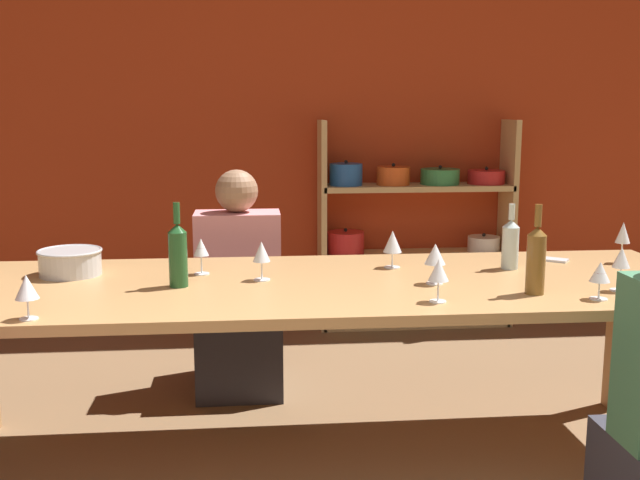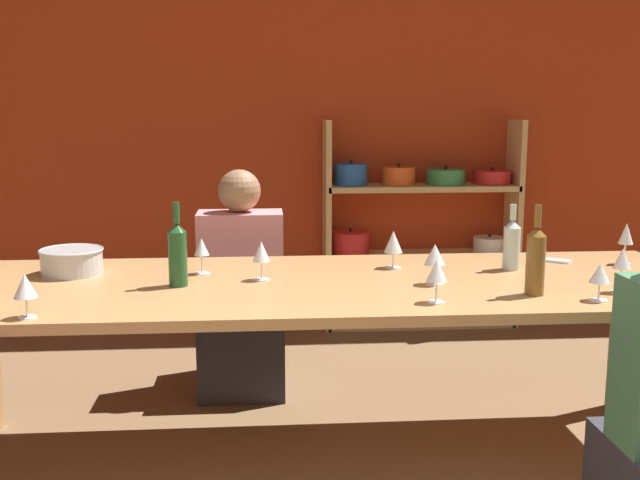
{
  "view_description": "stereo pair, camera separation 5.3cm",
  "coord_description": "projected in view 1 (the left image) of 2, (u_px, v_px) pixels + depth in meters",
  "views": [
    {
      "loc": [
        -0.27,
        -1.2,
        1.46
      ],
      "look_at": [
        0.01,
        1.8,
        0.92
      ],
      "focal_mm": 42.0,
      "sensor_mm": 36.0,
      "label": 1
    },
    {
      "loc": [
        -0.22,
        -1.2,
        1.46
      ],
      "look_at": [
        0.01,
        1.8,
        0.92
      ],
      "focal_mm": 42.0,
      "sensor_mm": 36.0,
      "label": 2
    }
  ],
  "objects": [
    {
      "name": "wine_bottle_amber",
      "position": [
        510.0,
        243.0,
        3.2
      ],
      "size": [
        0.07,
        0.07,
        0.28
      ],
      "color": "#B2C6C1",
      "rests_on": "dining_table"
    },
    {
      "name": "wine_glass_white_b",
      "position": [
        439.0,
        272.0,
        2.65
      ],
      "size": [
        0.07,
        0.07,
        0.16
      ],
      "color": "white",
      "rests_on": "dining_table"
    },
    {
      "name": "cell_phone",
      "position": [
        551.0,
        259.0,
        3.39
      ],
      "size": [
        0.16,
        0.15,
        0.01
      ],
      "color": "silver",
      "rests_on": "dining_table"
    },
    {
      "name": "wine_glass_red_f",
      "position": [
        392.0,
        243.0,
        3.22
      ],
      "size": [
        0.08,
        0.08,
        0.16
      ],
      "color": "white",
      "rests_on": "dining_table"
    },
    {
      "name": "wine_glass_white_a",
      "position": [
        435.0,
        255.0,
        2.92
      ],
      "size": [
        0.08,
        0.08,
        0.16
      ],
      "color": "white",
      "rests_on": "dining_table"
    },
    {
      "name": "wine_bottle_dark",
      "position": [
        536.0,
        259.0,
        2.76
      ],
      "size": [
        0.07,
        0.07,
        0.34
      ],
      "color": "brown",
      "rests_on": "dining_table"
    },
    {
      "name": "wine_glass_red_e",
      "position": [
        27.0,
        288.0,
        2.44
      ],
      "size": [
        0.08,
        0.08,
        0.15
      ],
      "color": "white",
      "rests_on": "dining_table"
    },
    {
      "name": "person_far_a",
      "position": [
        239.0,
        310.0,
        3.89
      ],
      "size": [
        0.43,
        0.54,
        1.15
      ],
      "rotation": [
        0.0,
        0.0,
        3.14
      ],
      "color": "#2D2D38",
      "rests_on": "ground_plane"
    },
    {
      "name": "wine_glass_red_c",
      "position": [
        623.0,
        234.0,
        3.32
      ],
      "size": [
        0.06,
        0.06,
        0.18
      ],
      "color": "white",
      "rests_on": "dining_table"
    },
    {
      "name": "wine_glass_empty_b",
      "position": [
        621.0,
        259.0,
        2.81
      ],
      "size": [
        0.07,
        0.07,
        0.17
      ],
      "color": "white",
      "rests_on": "dining_table"
    },
    {
      "name": "dining_table",
      "position": [
        322.0,
        298.0,
        3.0
      ],
      "size": [
        3.13,
        1.04,
        0.77
      ],
      "color": "#AD7F4C",
      "rests_on": "ground_plane"
    },
    {
      "name": "wine_glass_red_b",
      "position": [
        201.0,
        249.0,
        3.09
      ],
      "size": [
        0.06,
        0.06,
        0.15
      ],
      "color": "white",
      "rests_on": "dining_table"
    },
    {
      "name": "shelf_unit",
      "position": [
        407.0,
        237.0,
        4.98
      ],
      "size": [
        1.29,
        0.3,
        1.37
      ],
      "color": "tan",
      "rests_on": "ground_plane"
    },
    {
      "name": "wall_back_red",
      "position": [
        290.0,
        123.0,
        4.97
      ],
      "size": [
        8.8,
        0.06,
        2.7
      ],
      "color": "#B23819",
      "rests_on": "ground_plane"
    },
    {
      "name": "mixing_bowl",
      "position": [
        70.0,
        261.0,
        3.09
      ],
      "size": [
        0.26,
        0.26,
        0.11
      ],
      "color": "#B7BABC",
      "rests_on": "dining_table"
    },
    {
      "name": "wine_bottle_green",
      "position": [
        178.0,
        254.0,
        2.88
      ],
      "size": [
        0.07,
        0.07,
        0.33
      ],
      "color": "#1E4C23",
      "rests_on": "dining_table"
    },
    {
      "name": "wine_glass_empty_a",
      "position": [
        262.0,
        253.0,
        2.99
      ],
      "size": [
        0.07,
        0.07,
        0.16
      ],
      "color": "white",
      "rests_on": "dining_table"
    },
    {
      "name": "wine_glass_red_d",
      "position": [
        600.0,
        273.0,
        2.69
      ],
      "size": [
        0.07,
        0.07,
        0.14
      ],
      "color": "white",
      "rests_on": "dining_table"
    }
  ]
}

